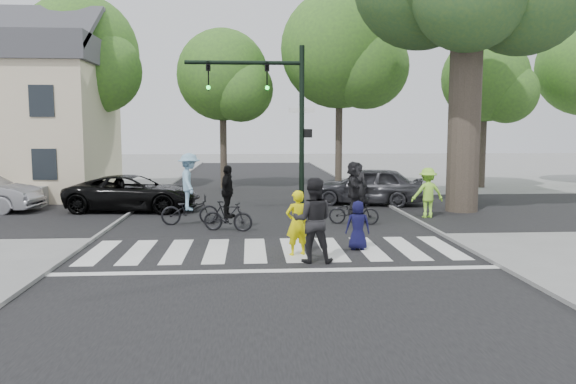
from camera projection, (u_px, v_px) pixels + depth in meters
name	position (u px, v px, depth m)	size (l,w,h in m)	color
ground	(276.00, 259.00, 13.63)	(120.00, 120.00, 0.00)	gray
road_stem	(269.00, 224.00, 18.59)	(10.00, 70.00, 0.01)	black
road_cross	(266.00, 211.00, 21.56)	(70.00, 10.00, 0.01)	black
curb_left	(114.00, 225.00, 18.24)	(0.10, 70.00, 0.10)	gray
curb_right	(418.00, 221.00, 18.93)	(0.10, 70.00, 0.10)	gray
crosswalk	(275.00, 253.00, 14.29)	(10.00, 3.85, 0.01)	silver
traffic_signal	(277.00, 107.00, 19.37)	(4.45, 0.29, 6.00)	black
bg_tree_1	(85.00, 58.00, 27.65)	(6.09, 5.80, 9.80)	brown
bg_tree_2	(227.00, 79.00, 29.35)	(5.04, 4.80, 8.40)	brown
bg_tree_3	(346.00, 54.00, 28.30)	(6.30, 6.00, 10.20)	brown
bg_tree_4	(491.00, 82.00, 29.84)	(4.83, 4.60, 8.15)	brown
house	(17.00, 115.00, 26.28)	(8.40, 8.10, 8.82)	beige
pedestrian_woman	(297.00, 223.00, 13.94)	(0.60, 0.39, 1.63)	#F4E909
pedestrian_child	(358.00, 225.00, 14.59)	(0.63, 0.41, 1.30)	#0E0E34
pedestrian_adult	(313.00, 220.00, 13.17)	(0.98, 0.76, 2.01)	black
cyclist_left	(190.00, 194.00, 18.43)	(1.94, 1.30, 2.37)	black
cyclist_mid	(228.00, 204.00, 17.26)	(1.62, 1.02, 2.04)	black
cyclist_right	(354.00, 196.00, 18.50)	(1.74, 1.61, 2.09)	black
car_suv	(134.00, 193.00, 21.58)	(2.32, 5.04, 1.40)	black
car_grey	(367.00, 186.00, 23.47)	(1.87, 4.65, 1.58)	#35353A
bystander_hivis	(428.00, 193.00, 19.92)	(1.15, 0.66, 1.79)	#9FF33E
bystander_dark	(359.00, 186.00, 22.37)	(0.66, 0.43, 1.80)	black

